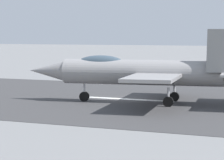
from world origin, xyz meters
TOP-DOWN VIEW (x-y plane):
  - ground_plane at (0.00, 0.00)m, footprint 400.00×400.00m
  - runway_strip at (-0.02, 0.00)m, footprint 240.00×26.00m
  - fighter_jet at (-2.59, 1.75)m, footprint 18.10×13.69m
  - marker_cone_mid at (5.44, -11.94)m, footprint 0.44×0.44m

SIDE VIEW (x-z plane):
  - ground_plane at x=0.00m, z-range 0.00..0.00m
  - runway_strip at x=-0.02m, z-range 0.00..0.02m
  - marker_cone_mid at x=5.44m, z-range 0.00..0.55m
  - fighter_jet at x=-2.59m, z-range -0.38..5.25m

